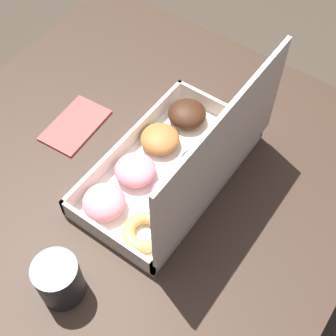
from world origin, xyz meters
name	(u,v)px	position (x,y,z in m)	size (l,w,h in m)	color
ground_plane	(150,297)	(0.00, 0.00, 0.00)	(8.00, 8.00, 0.00)	#42382D
dining_table	(140,197)	(0.00, 0.00, 0.66)	(0.92, 0.92, 0.78)	#38281E
donut_box	(177,163)	(-0.03, 0.08, 0.83)	(0.40, 0.23, 0.28)	white
coffee_mug	(59,279)	(0.29, 0.06, 0.83)	(0.08, 0.08, 0.09)	#232328
paper_napkin	(75,125)	(-0.01, -0.18, 0.78)	(0.16, 0.10, 0.01)	#CC4C47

